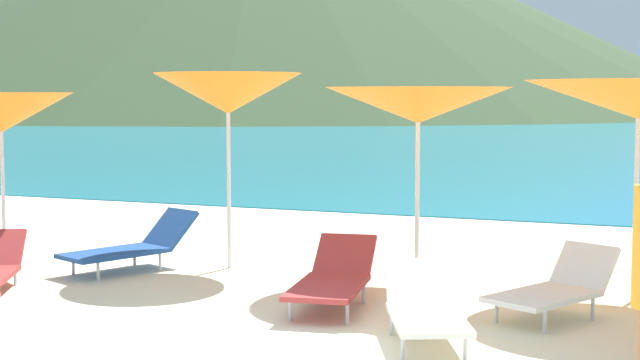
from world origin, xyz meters
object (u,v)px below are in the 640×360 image
at_px(lounge_chair_1, 132,245).
at_px(lounge_chair_10, 555,288).
at_px(umbrella_1, 1,113).
at_px(lounge_chair_5, 333,277).
at_px(umbrella_3, 418,105).
at_px(umbrella_4, 639,100).
at_px(umbrella_2, 228,94).
at_px(lounge_chair_8, 425,309).

distance_m(lounge_chair_1, lounge_chair_10, 5.02).
height_order(umbrella_1, lounge_chair_5, umbrella_1).
bearing_deg(umbrella_1, umbrella_3, 7.71).
bearing_deg(umbrella_3, umbrella_1, -172.29).
relative_size(umbrella_3, lounge_chair_10, 1.49).
relative_size(umbrella_4, lounge_chair_10, 1.56).
bearing_deg(umbrella_4, lounge_chair_1, -175.13).
distance_m(umbrella_4, lounge_chair_5, 3.49).
xyz_separation_m(umbrella_4, lounge_chair_5, (-2.70, -1.36, -1.73)).
distance_m(umbrella_1, lounge_chair_5, 4.93).
distance_m(umbrella_1, umbrella_3, 5.11).
bearing_deg(umbrella_2, lounge_chair_1, -149.82).
bearing_deg(lounge_chair_1, umbrella_4, 27.09).
bearing_deg(umbrella_4, lounge_chair_5, -153.23).
bearing_deg(umbrella_2, umbrella_4, -1.22).
bearing_deg(umbrella_1, lounge_chair_1, 6.55).
distance_m(umbrella_4, lounge_chair_10, 2.12).
bearing_deg(umbrella_1, umbrella_2, 15.93).
bearing_deg(lounge_chair_10, lounge_chair_1, -160.45).
bearing_deg(lounge_chair_10, umbrella_3, 173.21).
bearing_deg(lounge_chair_8, lounge_chair_10, 30.03).
xyz_separation_m(umbrella_1, umbrella_2, (2.71, 0.77, 0.23)).
distance_m(umbrella_3, lounge_chair_10, 2.57).
bearing_deg(umbrella_1, lounge_chair_5, -8.49).
bearing_deg(lounge_chair_8, umbrella_3, 83.59).
relative_size(umbrella_1, lounge_chair_5, 1.18).
bearing_deg(umbrella_3, lounge_chair_1, -171.70).
height_order(umbrella_1, umbrella_2, umbrella_2).
xyz_separation_m(umbrella_2, umbrella_4, (4.62, -0.10, -0.06)).
bearing_deg(umbrella_4, lounge_chair_10, -120.59).
bearing_deg(lounge_chair_8, lounge_chair_1, 131.67).
xyz_separation_m(umbrella_3, lounge_chair_1, (-3.35, -0.49, -1.66)).
bearing_deg(lounge_chair_10, umbrella_2, -169.94).
bearing_deg(lounge_chair_8, umbrella_1, 140.04).
height_order(umbrella_3, umbrella_4, umbrella_4).
bearing_deg(umbrella_1, umbrella_4, 5.26).
distance_m(umbrella_4, lounge_chair_1, 5.89).
bearing_deg(lounge_chair_5, lounge_chair_10, -0.89).
bearing_deg(lounge_chair_1, umbrella_2, 52.40).
bearing_deg(umbrella_4, umbrella_3, 179.73).
height_order(lounge_chair_1, lounge_chair_8, lounge_chair_1).
distance_m(umbrella_4, lounge_chair_8, 3.25).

